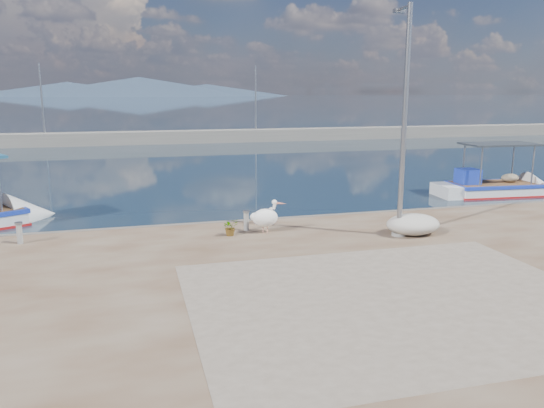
{
  "coord_description": "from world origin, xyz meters",
  "views": [
    {
      "loc": [
        -4.47,
        -12.86,
        4.96
      ],
      "look_at": [
        0.0,
        3.8,
        1.3
      ],
      "focal_mm": 35.0,
      "sensor_mm": 36.0,
      "label": 1
    }
  ],
  "objects_px": {
    "pelican": "(266,217)",
    "bollard_near": "(246,220)",
    "lamp_post": "(403,131)",
    "boat_right": "(494,190)"
  },
  "relations": [
    {
      "from": "bollard_near",
      "to": "lamp_post",
      "type": "bearing_deg",
      "value": -22.07
    },
    {
      "from": "boat_right",
      "to": "bollard_near",
      "type": "distance_m",
      "value": 14.63
    },
    {
      "from": "boat_right",
      "to": "bollard_near",
      "type": "relative_size",
      "value": 9.35
    },
    {
      "from": "boat_right",
      "to": "lamp_post",
      "type": "bearing_deg",
      "value": -137.22
    },
    {
      "from": "pelican",
      "to": "lamp_post",
      "type": "bearing_deg",
      "value": -5.6
    },
    {
      "from": "lamp_post",
      "to": "bollard_near",
      "type": "xyz_separation_m",
      "value": [
        -4.53,
        1.84,
        -2.93
      ]
    },
    {
      "from": "pelican",
      "to": "bollard_near",
      "type": "height_order",
      "value": "pelican"
    },
    {
      "from": "pelican",
      "to": "bollard_near",
      "type": "bearing_deg",
      "value": 155.51
    },
    {
      "from": "lamp_post",
      "to": "bollard_near",
      "type": "height_order",
      "value": "lamp_post"
    },
    {
      "from": "boat_right",
      "to": "bollard_near",
      "type": "height_order",
      "value": "boat_right"
    }
  ]
}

